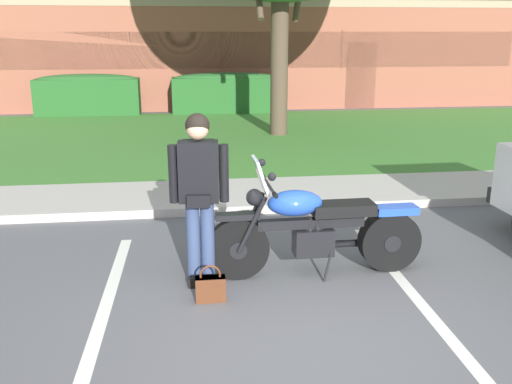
{
  "coord_description": "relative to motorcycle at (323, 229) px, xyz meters",
  "views": [
    {
      "loc": [
        -0.97,
        -4.2,
        2.44
      ],
      "look_at": [
        -0.26,
        1.35,
        0.85
      ],
      "focal_mm": 39.89,
      "sensor_mm": 36.0,
      "label": 1
    }
  ],
  "objects": [
    {
      "name": "stall_stripe_1",
      "position": [
        0.75,
        -0.96,
        -0.49
      ],
      "size": [
        0.21,
        4.4,
        0.01
      ],
      "primitive_type": "cube",
      "rotation": [
        0.0,
        0.0,
        -0.02
      ],
      "color": "silver",
      "rests_on": "ground"
    },
    {
      "name": "ground_plane",
      "position": [
        -0.41,
        -1.16,
        -0.49
      ],
      "size": [
        140.0,
        140.0,
        0.0
      ],
      "primitive_type": "plane",
      "color": "#565659"
    },
    {
      "name": "motorcycle",
      "position": [
        0.0,
        0.0,
        0.0
      ],
      "size": [
        2.24,
        0.82,
        1.26
      ],
      "color": "black",
      "rests_on": "ground"
    },
    {
      "name": "hedge_left",
      "position": [
        -4.14,
        11.97,
        0.16
      ],
      "size": [
        2.98,
        0.9,
        1.24
      ],
      "color": "#235623",
      "rests_on": "ground"
    },
    {
      "name": "brick_building",
      "position": [
        -0.14,
        17.09,
        1.31
      ],
      "size": [
        22.66,
        8.9,
        3.6
      ],
      "color": "#93513D",
      "rests_on": "ground"
    },
    {
      "name": "grass_lawn",
      "position": [
        -0.41,
        7.81,
        -0.46
      ],
      "size": [
        60.0,
        8.13,
        0.06
      ],
      "primitive_type": "cube",
      "color": "#3D752D",
      "rests_on": "ground"
    },
    {
      "name": "curb_strip",
      "position": [
        -0.41,
        2.14,
        -0.43
      ],
      "size": [
        60.0,
        0.2,
        0.12
      ],
      "primitive_type": "cube",
      "color": "#ADA89E",
      "rests_on": "ground"
    },
    {
      "name": "rider_person",
      "position": [
        -1.25,
        -0.08,
        0.5
      ],
      "size": [
        0.57,
        0.32,
        1.7
      ],
      "color": "black",
      "rests_on": "ground"
    },
    {
      "name": "handbag",
      "position": [
        -1.18,
        -0.49,
        -0.34
      ],
      "size": [
        0.28,
        0.13,
        0.36
      ],
      "color": "#562D19",
      "rests_on": "ground"
    },
    {
      "name": "hedge_center_left",
      "position": [
        -0.05,
        11.97,
        0.16
      ],
      "size": [
        3.27,
        0.9,
        1.24
      ],
      "color": "#235623",
      "rests_on": "ground"
    },
    {
      "name": "concrete_walk",
      "position": [
        -0.41,
        2.99,
        -0.45
      ],
      "size": [
        60.0,
        1.5,
        0.08
      ],
      "primitive_type": "cube",
      "color": "#ADA89E",
      "rests_on": "ground"
    },
    {
      "name": "stall_stripe_0",
      "position": [
        -2.16,
        -0.96,
        -0.49
      ],
      "size": [
        0.21,
        4.4,
        0.01
      ],
      "primitive_type": "cube",
      "rotation": [
        0.0,
        0.0,
        -0.02
      ],
      "color": "silver",
      "rests_on": "ground"
    }
  ]
}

